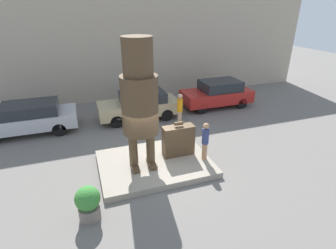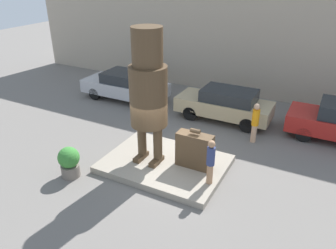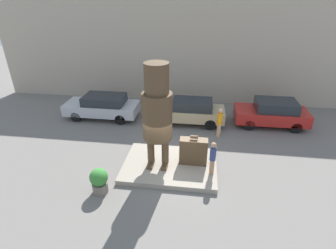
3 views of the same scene
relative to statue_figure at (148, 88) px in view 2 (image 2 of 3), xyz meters
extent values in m
plane|color=slate|center=(0.53, 0.15, -3.03)|extent=(60.00, 60.00, 0.00)
cube|color=gray|center=(0.53, 0.15, -2.91)|extent=(4.34, 3.17, 0.24)
cube|color=tan|center=(0.53, 8.99, 0.62)|extent=(28.00, 0.60, 7.30)
cube|color=#4C3823|center=(-0.33, -0.11, -2.71)|extent=(0.25, 0.74, 0.16)
cube|color=#4C3823|center=(0.33, -0.11, -2.71)|extent=(0.25, 0.74, 0.16)
cylinder|color=#4C3823|center=(-0.33, 0.00, -1.98)|extent=(0.32, 0.32, 1.29)
cylinder|color=#4C3823|center=(0.33, 0.00, -1.98)|extent=(0.32, 0.32, 1.29)
cylinder|color=#4C3823|center=(0.00, 0.00, -0.30)|extent=(1.29, 1.29, 2.07)
cylinder|color=#4C3823|center=(0.00, 0.00, 1.36)|extent=(1.01, 1.01, 1.24)
cube|color=#4C3823|center=(1.60, 0.35, -2.16)|extent=(1.27, 0.49, 1.26)
cylinder|color=#4C3823|center=(1.60, 0.35, -1.39)|extent=(0.35, 0.15, 0.15)
cylinder|color=#A87A56|center=(2.45, -0.34, -2.43)|extent=(0.20, 0.20, 0.71)
cylinder|color=navy|center=(2.45, -0.34, -1.77)|extent=(0.27, 0.27, 0.63)
sphere|color=#A87A56|center=(2.45, -0.34, -1.33)|extent=(0.24, 0.24, 0.24)
cube|color=#B7B7BC|center=(-4.59, 5.09, -2.36)|extent=(4.70, 1.88, 0.68)
cube|color=#1E2328|center=(-4.35, 5.09, -1.75)|extent=(2.58, 1.69, 0.53)
cylinder|color=black|center=(-6.04, 4.24, -2.70)|extent=(0.66, 0.18, 0.66)
cylinder|color=black|center=(-6.04, 5.94, -2.70)|extent=(0.66, 0.18, 0.66)
cylinder|color=black|center=(-3.13, 4.24, -2.70)|extent=(0.66, 0.18, 0.66)
cylinder|color=black|center=(-3.13, 5.94, -2.70)|extent=(0.66, 0.18, 0.66)
cube|color=tan|center=(1.06, 5.04, -2.35)|extent=(4.44, 1.73, 0.68)
cube|color=#1E2328|center=(1.28, 5.04, -1.75)|extent=(2.44, 1.56, 0.52)
cylinder|color=black|center=(-0.32, 4.26, -2.69)|extent=(0.68, 0.18, 0.68)
cylinder|color=black|center=(-0.32, 5.82, -2.69)|extent=(0.68, 0.18, 0.68)
cylinder|color=black|center=(2.43, 4.26, -2.69)|extent=(0.68, 0.18, 0.68)
cylinder|color=black|center=(2.43, 5.82, -2.69)|extent=(0.68, 0.18, 0.68)
cylinder|color=black|center=(4.75, 4.54, -2.71)|extent=(0.64, 0.18, 0.64)
cylinder|color=black|center=(4.75, 6.23, -2.71)|extent=(0.64, 0.18, 0.64)
cylinder|color=#70665B|center=(-2.11, -1.90, -2.81)|extent=(0.64, 0.64, 0.44)
sphere|color=#387F33|center=(-2.11, -1.90, -2.27)|extent=(0.74, 0.74, 0.74)
cylinder|color=tan|center=(2.91, 3.54, -2.64)|extent=(0.22, 0.22, 0.78)
cylinder|color=orange|center=(2.91, 3.54, -1.91)|extent=(0.29, 0.29, 0.69)
sphere|color=tan|center=(2.91, 3.54, -1.43)|extent=(0.26, 0.26, 0.26)
camera|label=1|loc=(-1.86, -8.36, 2.87)|focal=28.00mm
camera|label=2|loc=(5.36, -8.78, 3.67)|focal=35.00mm
camera|label=3|loc=(1.80, -9.91, 4.41)|focal=28.00mm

